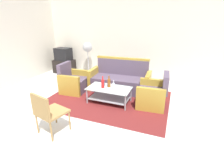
% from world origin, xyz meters
% --- Properties ---
extents(ground_plane, '(14.00, 14.00, 0.00)m').
position_xyz_m(ground_plane, '(0.00, 0.00, 0.00)').
color(ground_plane, white).
extents(wall_back, '(6.52, 0.12, 2.80)m').
position_xyz_m(wall_back, '(0.00, 3.06, 1.40)').
color(wall_back, silver).
rests_on(wall_back, ground).
extents(rug, '(3.17, 2.24, 0.01)m').
position_xyz_m(rug, '(0.11, 0.88, 0.01)').
color(rug, maroon).
rests_on(rug, ground).
extents(couch, '(1.83, 0.82, 0.96)m').
position_xyz_m(couch, '(0.21, 1.60, 0.32)').
color(couch, '#5B4C60').
rests_on(couch, rug).
extents(armchair_left, '(0.74, 0.80, 0.85)m').
position_xyz_m(armchair_left, '(-1.06, 1.03, 0.29)').
color(armchair_left, '#5B4C60').
rests_on(armchair_left, rug).
extents(armchair_right, '(0.75, 0.80, 0.85)m').
position_xyz_m(armchair_right, '(1.28, 0.96, 0.29)').
color(armchair_right, '#5B4C60').
rests_on(armchair_right, rug).
extents(coffee_table, '(1.10, 0.60, 0.40)m').
position_xyz_m(coffee_table, '(0.21, 0.72, 0.27)').
color(coffee_table, silver).
rests_on(coffee_table, rug).
extents(bottle_brown, '(0.08, 0.08, 0.30)m').
position_xyz_m(bottle_brown, '(0.18, 0.79, 0.52)').
color(bottle_brown, brown).
rests_on(bottle_brown, coffee_table).
extents(bottle_red, '(0.08, 0.08, 0.31)m').
position_xyz_m(bottle_red, '(0.05, 0.68, 0.53)').
color(bottle_red, red).
rests_on(bottle_red, coffee_table).
extents(bottle_clear, '(0.07, 0.07, 0.24)m').
position_xyz_m(bottle_clear, '(0.35, 0.65, 0.50)').
color(bottle_clear, silver).
rests_on(bottle_clear, coffee_table).
extents(cup, '(0.08, 0.08, 0.10)m').
position_xyz_m(cup, '(-0.00, 0.82, 0.46)').
color(cup, '#2659A5').
rests_on(cup, coffee_table).
extents(tv_stand, '(0.80, 0.50, 0.52)m').
position_xyz_m(tv_stand, '(-2.49, 2.55, 0.26)').
color(tv_stand, black).
rests_on(tv_stand, ground).
extents(television, '(0.63, 0.49, 0.48)m').
position_xyz_m(television, '(-2.49, 2.55, 0.76)').
color(television, black).
rests_on(television, tv_stand).
extents(pedestal_fan, '(0.36, 0.36, 1.27)m').
position_xyz_m(pedestal_fan, '(-1.41, 2.60, 1.01)').
color(pedestal_fan, '#2D2D33').
rests_on(pedestal_fan, ground).
extents(wicker_chair, '(0.58, 0.58, 0.84)m').
position_xyz_m(wicker_chair, '(-0.35, -0.88, 0.49)').
color(wicker_chair, '#AD844C').
rests_on(wicker_chair, ground).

